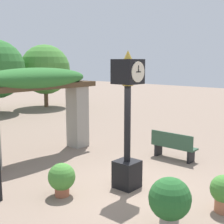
{
  "coord_description": "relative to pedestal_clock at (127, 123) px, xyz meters",
  "views": [
    {
      "loc": [
        -5.88,
        -4.5,
        3.14
      ],
      "look_at": [
        -0.04,
        0.64,
        1.87
      ],
      "focal_mm": 50.0,
      "sensor_mm": 36.0,
      "label": 1
    }
  ],
  "objects": [
    {
      "name": "potted_plant_near_left",
      "position": [
        -1.4,
        0.84,
        -1.22
      ],
      "size": [
        0.64,
        0.64,
        0.79
      ],
      "color": "#9E563D",
      "rests_on": "ground"
    },
    {
      "name": "pergola",
      "position": [
        0.04,
        3.79,
        0.48
      ],
      "size": [
        4.74,
        1.2,
        2.94
      ],
      "color": "gray",
      "rests_on": "ground"
    },
    {
      "name": "ground_plane",
      "position": [
        0.04,
        -0.14,
        -1.65
      ],
      "size": [
        60.0,
        60.0,
        0.0
      ],
      "primitive_type": "plane",
      "color": "#7F6B5B"
    },
    {
      "name": "park_bench",
      "position": [
        2.77,
        0.31,
        -1.22
      ],
      "size": [
        0.42,
        1.5,
        0.89
      ],
      "rotation": [
        0.0,
        0.0,
        1.57
      ],
      "color": "#2D4C38",
      "rests_on": "ground"
    },
    {
      "name": "potted_plant_far_left",
      "position": [
        0.33,
        -2.34,
        -1.2
      ],
      "size": [
        0.59,
        0.59,
        0.8
      ],
      "color": "#B26B4C",
      "rests_on": "ground"
    },
    {
      "name": "pedestal_clock",
      "position": [
        0.0,
        0.0,
        0.0
      ],
      "size": [
        0.59,
        0.63,
        3.4
      ],
      "color": "black",
      "rests_on": "ground"
    },
    {
      "name": "potted_plant_near_right",
      "position": [
        -1.03,
        -1.84,
        -1.07
      ],
      "size": [
        0.81,
        0.81,
        1.01
      ],
      "color": "gray",
      "rests_on": "ground"
    }
  ]
}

